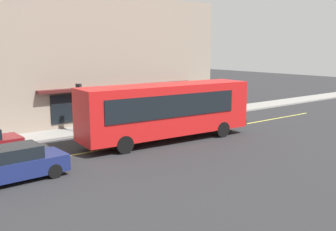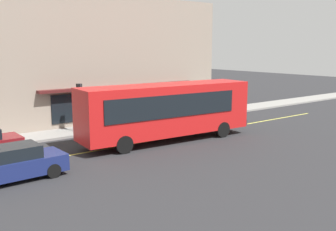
{
  "view_description": "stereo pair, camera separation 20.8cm",
  "coord_description": "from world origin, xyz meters",
  "px_view_note": "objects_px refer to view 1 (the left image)",
  "views": [
    {
      "loc": [
        -11.76,
        -18.75,
        5.68
      ],
      "look_at": [
        2.15,
        -0.64,
        1.6
      ],
      "focal_mm": 40.73,
      "sensor_mm": 36.0,
      "label": 1
    },
    {
      "loc": [
        -11.59,
        -18.88,
        5.68
      ],
      "look_at": [
        2.15,
        -0.64,
        1.6
      ],
      "focal_mm": 40.73,
      "sensor_mm": 36.0,
      "label": 2
    }
  ],
  "objects_px": {
    "traffic_light": "(79,96)",
    "car_navy": "(14,164)",
    "car_white": "(148,120)",
    "bus": "(168,109)",
    "pedestrian_by_curb": "(135,111)"
  },
  "relations": [
    {
      "from": "traffic_light",
      "to": "pedestrian_by_curb",
      "type": "height_order",
      "value": "traffic_light"
    },
    {
      "from": "car_navy",
      "to": "pedestrian_by_curb",
      "type": "xyz_separation_m",
      "value": [
        10.28,
        6.37,
        0.43
      ]
    },
    {
      "from": "traffic_light",
      "to": "car_navy",
      "type": "bearing_deg",
      "value": -132.65
    },
    {
      "from": "car_navy",
      "to": "car_white",
      "type": "height_order",
      "value": "same"
    },
    {
      "from": "car_white",
      "to": "car_navy",
      "type": "bearing_deg",
      "value": -155.14
    },
    {
      "from": "traffic_light",
      "to": "car_white",
      "type": "distance_m",
      "value": 4.88
    },
    {
      "from": "pedestrian_by_curb",
      "to": "car_white",
      "type": "bearing_deg",
      "value": -90.81
    },
    {
      "from": "bus",
      "to": "pedestrian_by_curb",
      "type": "distance_m",
      "value": 4.84
    },
    {
      "from": "bus",
      "to": "pedestrian_by_curb",
      "type": "relative_size",
      "value": 6.61
    },
    {
      "from": "car_navy",
      "to": "pedestrian_by_curb",
      "type": "distance_m",
      "value": 12.1
    },
    {
      "from": "bus",
      "to": "pedestrian_by_curb",
      "type": "bearing_deg",
      "value": 81.92
    },
    {
      "from": "car_navy",
      "to": "car_white",
      "type": "xyz_separation_m",
      "value": [
        10.26,
        4.75,
        0.0
      ]
    },
    {
      "from": "bus",
      "to": "car_navy",
      "type": "bearing_deg",
      "value": -170.28
    },
    {
      "from": "traffic_light",
      "to": "car_navy",
      "type": "relative_size",
      "value": 0.73
    },
    {
      "from": "bus",
      "to": "traffic_light",
      "type": "height_order",
      "value": "bus"
    }
  ]
}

